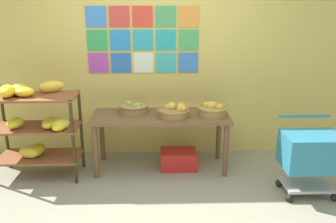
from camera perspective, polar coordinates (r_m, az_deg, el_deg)
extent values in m
plane|color=gray|center=(3.49, -2.53, -16.81)|extent=(9.18, 9.18, 0.00)
cube|color=#CEB759|center=(4.55, -2.53, 10.76)|extent=(5.09, 0.06, 2.90)
cube|color=#3B7DD2|center=(4.55, -11.42, 14.61)|extent=(0.25, 0.01, 0.25)
cube|color=#C83F38|center=(4.51, -7.77, 14.77)|extent=(0.25, 0.01, 0.25)
cube|color=red|center=(4.49, -4.08, 14.86)|extent=(0.25, 0.01, 0.25)
cube|color=#48985D|center=(4.49, -0.36, 14.90)|extent=(0.25, 0.01, 0.25)
cube|color=orange|center=(4.51, 3.34, 14.88)|extent=(0.25, 0.01, 0.25)
cube|color=green|center=(4.57, -11.21, 11.09)|extent=(0.25, 0.01, 0.25)
cube|color=#2782CF|center=(4.53, -7.63, 11.21)|extent=(0.25, 0.01, 0.25)
cube|color=teal|center=(4.51, -4.00, 11.29)|extent=(0.25, 0.01, 0.25)
cube|color=teal|center=(4.51, -0.36, 11.33)|extent=(0.25, 0.01, 0.25)
cube|color=#43A356|center=(4.52, 3.28, 11.32)|extent=(0.25, 0.01, 0.25)
cube|color=purple|center=(4.60, -11.01, 7.60)|extent=(0.25, 0.01, 0.25)
cube|color=blue|center=(4.57, -7.49, 7.70)|extent=(0.25, 0.01, 0.25)
cube|color=silver|center=(4.55, -3.93, 7.76)|extent=(0.25, 0.01, 0.25)
cube|color=#37AAB0|center=(4.54, -0.35, 7.80)|extent=(0.25, 0.01, 0.25)
cube|color=#3B74C9|center=(4.56, 3.22, 7.80)|extent=(0.25, 0.01, 0.25)
cylinder|color=#352C15|center=(4.02, -14.84, -4.88)|extent=(0.04, 0.04, 0.96)
cylinder|color=#352C15|center=(4.68, -24.46, -2.79)|extent=(0.04, 0.04, 0.96)
cylinder|color=#352C15|center=(4.41, -13.66, -2.86)|extent=(0.04, 0.04, 0.96)
cube|color=brown|center=(4.42, -19.70, -6.77)|extent=(0.93, 0.46, 0.03)
ellipsoid|color=gold|center=(4.39, -20.20, -5.77)|extent=(0.21, 0.25, 0.15)
ellipsoid|color=gold|center=(4.37, -21.26, -6.08)|extent=(0.27, 0.19, 0.14)
cube|color=brown|center=(4.30, -20.16, -2.39)|extent=(0.93, 0.46, 0.02)
ellipsoid|color=gold|center=(4.19, -18.20, -1.72)|extent=(0.20, 0.30, 0.11)
ellipsoid|color=yellow|center=(4.08, -16.71, -1.97)|extent=(0.25, 0.26, 0.12)
ellipsoid|color=yellow|center=(4.30, -23.17, -1.70)|extent=(0.22, 0.25, 0.12)
ellipsoid|color=yellow|center=(4.07, -16.78, -2.20)|extent=(0.22, 0.26, 0.10)
cube|color=brown|center=(4.20, -20.65, 2.22)|extent=(0.93, 0.46, 0.02)
ellipsoid|color=yellow|center=(4.28, -18.06, 3.80)|extent=(0.32, 0.27, 0.13)
ellipsoid|color=yellow|center=(4.22, -24.25, 2.98)|extent=(0.23, 0.32, 0.13)
ellipsoid|color=yellow|center=(4.17, -21.89, 2.91)|extent=(0.23, 0.19, 0.11)
ellipsoid|color=yellow|center=(4.31, -22.61, 3.36)|extent=(0.27, 0.26, 0.12)
cube|color=brown|center=(4.21, -1.18, -0.76)|extent=(1.60, 0.61, 0.04)
cylinder|color=brown|center=(4.16, -11.45, -6.34)|extent=(0.06, 0.06, 0.64)
cylinder|color=brown|center=(4.17, 9.19, -6.13)|extent=(0.06, 0.06, 0.64)
cylinder|color=brown|center=(4.61, -10.47, -3.92)|extent=(0.06, 0.06, 0.64)
cylinder|color=brown|center=(4.62, 8.06, -3.75)|extent=(0.06, 0.06, 0.64)
cylinder|color=olive|center=(4.11, 0.88, -0.30)|extent=(0.35, 0.35, 0.08)
torus|color=olive|center=(4.10, 0.88, 0.25)|extent=(0.37, 0.37, 0.02)
sphere|color=gold|center=(4.17, -0.04, 0.66)|extent=(0.09, 0.09, 0.09)
sphere|color=gold|center=(4.10, 1.98, 0.42)|extent=(0.09, 0.09, 0.09)
sphere|color=gold|center=(4.14, 2.13, 0.57)|extent=(0.11, 0.11, 0.11)
sphere|color=gold|center=(4.07, 2.39, 0.41)|extent=(0.08, 0.08, 0.08)
sphere|color=gold|center=(4.15, 0.60, 0.82)|extent=(0.11, 0.11, 0.11)
sphere|color=gold|center=(4.14, 2.12, 0.77)|extent=(0.10, 0.10, 0.10)
cylinder|color=olive|center=(4.19, 7.09, -0.02)|extent=(0.32, 0.32, 0.09)
torus|color=olive|center=(4.18, 7.11, 0.58)|extent=(0.35, 0.35, 0.02)
sphere|color=gold|center=(4.24, 6.16, 1.01)|extent=(0.09, 0.09, 0.09)
sphere|color=gold|center=(4.17, 8.25, 0.62)|extent=(0.10, 0.10, 0.10)
sphere|color=gold|center=(4.20, 6.87, 0.91)|extent=(0.10, 0.10, 0.10)
sphere|color=gold|center=(4.22, 7.22, 0.92)|extent=(0.11, 0.11, 0.11)
cylinder|color=olive|center=(4.28, -5.47, 0.42)|extent=(0.34, 0.34, 0.10)
torus|color=#9A7545|center=(4.27, -5.49, 1.03)|extent=(0.37, 0.37, 0.03)
sphere|color=#85C33F|center=(4.25, -5.13, 1.02)|extent=(0.05, 0.05, 0.05)
sphere|color=#75CC41|center=(4.37, -6.48, 1.42)|extent=(0.05, 0.05, 0.05)
sphere|color=#76CB38|center=(4.24, -4.70, 1.09)|extent=(0.05, 0.05, 0.05)
sphere|color=#86BA39|center=(4.16, -4.71, 0.72)|extent=(0.05, 0.05, 0.05)
sphere|color=#7AD13D|center=(4.29, -6.14, 1.28)|extent=(0.06, 0.06, 0.06)
cube|color=red|center=(4.40, 1.64, -7.63)|extent=(0.43, 0.31, 0.22)
sphere|color=black|center=(3.93, 18.78, -12.94)|extent=(0.08, 0.08, 0.08)
sphere|color=black|center=(4.11, 25.03, -12.29)|extent=(0.08, 0.08, 0.08)
sphere|color=black|center=(4.19, 17.29, -10.83)|extent=(0.08, 0.08, 0.08)
sphere|color=black|center=(4.36, 23.20, -10.35)|extent=(0.08, 0.08, 0.08)
cube|color=#A5A8AD|center=(4.11, 21.20, -10.84)|extent=(0.49, 0.34, 0.03)
cube|color=teal|center=(3.96, 21.79, -5.88)|extent=(0.57, 0.42, 0.36)
cylinder|color=teal|center=(4.06, 20.96, -0.70)|extent=(0.54, 0.03, 0.03)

